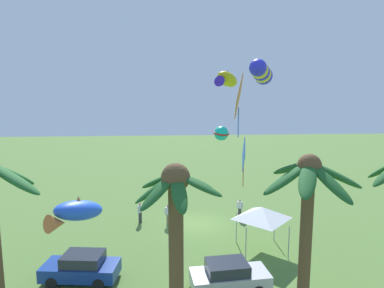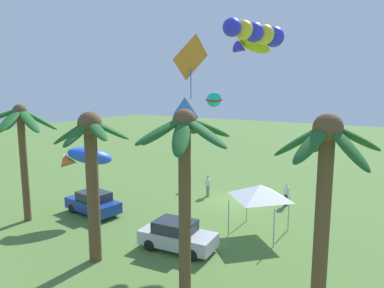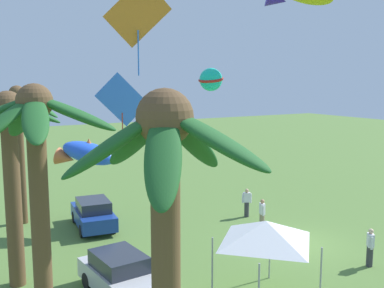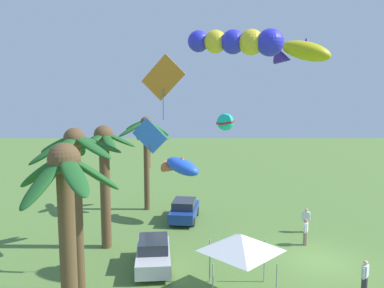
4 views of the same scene
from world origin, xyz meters
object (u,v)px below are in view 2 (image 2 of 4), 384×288
(festival_tent, at_px, (260,191))
(palm_tree_3, at_px, (185,158))
(palm_tree_1, at_px, (21,131))
(spectator_1, at_px, (208,186))
(palm_tree_0, at_px, (325,176))
(parked_car_1, at_px, (93,203))
(spectator_2, at_px, (188,180))
(kite_diamond_1, at_px, (191,58))
(palm_tree_2, at_px, (91,156))
(kite_diamond_4, at_px, (186,116))
(kite_tube_2, at_px, (257,33))
(spectator_0, at_px, (286,194))
(kite_fish_0, at_px, (87,156))
(kite_fish_5, at_px, (253,45))
(parked_car_0, at_px, (177,235))
(kite_ball_3, at_px, (214,100))

(festival_tent, bearing_deg, palm_tree_3, 86.91)
(palm_tree_1, distance_m, spectator_1, 13.47)
(palm_tree_3, bearing_deg, palm_tree_0, -166.42)
(parked_car_1, bearing_deg, spectator_1, -122.21)
(spectator_2, height_order, kite_diamond_1, kite_diamond_1)
(palm_tree_2, xyz_separation_m, kite_diamond_4, (-3.33, -2.96, 1.76))
(spectator_2, relative_size, kite_tube_2, 0.41)
(palm_tree_0, bearing_deg, spectator_0, -68.22)
(palm_tree_1, xyz_separation_m, kite_fish_0, (-2.63, -2.71, -1.73))
(palm_tree_2, bearing_deg, festival_tent, -128.03)
(palm_tree_1, relative_size, kite_diamond_4, 2.99)
(kite_diamond_4, bearing_deg, festival_tent, -118.35)
(kite_diamond_1, height_order, kite_fish_5, kite_fish_5)
(palm_tree_2, bearing_deg, palm_tree_0, -173.93)
(parked_car_0, distance_m, kite_ball_3, 7.71)
(palm_tree_1, bearing_deg, kite_ball_3, -153.71)
(spectator_2, height_order, festival_tent, festival_tent)
(kite_diamond_1, distance_m, kite_diamond_4, 2.83)
(spectator_1, relative_size, festival_tent, 0.56)
(spectator_0, height_order, kite_fish_5, kite_fish_5)
(kite_tube_2, bearing_deg, spectator_1, -41.42)
(palm_tree_0, distance_m, kite_ball_3, 9.41)
(spectator_1, xyz_separation_m, festival_tent, (-5.85, 4.61, 1.65))
(spectator_0, xyz_separation_m, kite_diamond_4, (2.14, 9.72, 6.07))
(spectator_1, bearing_deg, spectator_0, -170.70)
(kite_fish_0, height_order, kite_diamond_1, kite_diamond_1)
(palm_tree_3, height_order, festival_tent, palm_tree_3)
(kite_fish_0, bearing_deg, kite_tube_2, -165.07)
(parked_car_0, bearing_deg, kite_fish_5, -98.23)
(parked_car_0, xyz_separation_m, spectator_0, (-2.73, -9.68, 0.06))
(palm_tree_0, distance_m, kite_fish_0, 15.41)
(kite_diamond_4, relative_size, kite_fish_5, 0.87)
(festival_tent, relative_size, kite_diamond_1, 0.92)
(spectator_0, xyz_separation_m, kite_fish_5, (1.71, 2.63, 10.01))
(kite_fish_0, bearing_deg, spectator_0, -140.76)
(spectator_0, bearing_deg, spectator_1, 9.30)
(palm_tree_3, relative_size, parked_car_0, 1.85)
(palm_tree_3, xyz_separation_m, spectator_1, (5.46, -11.86, -4.76))
(kite_fish_5, bearing_deg, palm_tree_0, 125.29)
(palm_tree_2, height_order, spectator_2, palm_tree_2)
(palm_tree_2, height_order, kite_fish_0, palm_tree_2)
(spectator_0, distance_m, kite_fish_5, 10.49)
(palm_tree_3, xyz_separation_m, spectator_2, (7.62, -12.52, -4.76))
(kite_fish_0, distance_m, kite_diamond_4, 8.86)
(palm_tree_1, bearing_deg, spectator_0, -139.30)
(palm_tree_1, xyz_separation_m, spectator_0, (-13.02, -11.20, -4.81))
(palm_tree_1, xyz_separation_m, kite_ball_3, (-10.42, -5.15, 1.93))
(palm_tree_3, bearing_deg, palm_tree_1, -7.13)
(parked_car_1, distance_m, spectator_0, 13.21)
(kite_fish_0, relative_size, kite_tube_2, 0.83)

